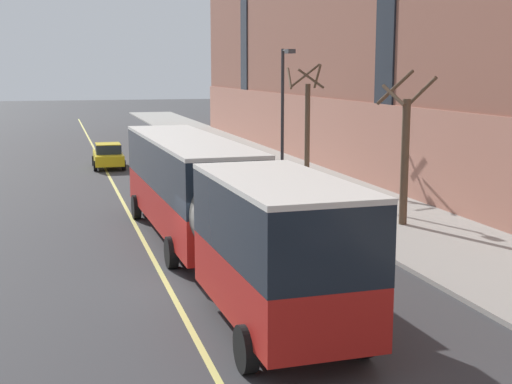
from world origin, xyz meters
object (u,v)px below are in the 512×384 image
parked_car_champagne_3 (183,142)px  street_tree_far_uptown (405,150)px  taxi_cab (108,156)px  street_tree_far_downtown (307,121)px  fire_hydrant (359,223)px  city_bus (210,198)px  street_lamp (284,105)px  parked_car_black_2 (274,195)px

parked_car_champagne_3 → street_tree_far_uptown: street_tree_far_uptown is taller
taxi_cab → street_tree_far_downtown: size_ratio=0.69×
parked_car_champagne_3 → fire_hydrant: bearing=-86.9°
parked_car_champagne_3 → city_bus: bearing=-98.4°
street_tree_far_downtown → fire_hydrant: street_tree_far_downtown is taller
parked_car_champagne_3 → street_lamp: (1.66, -19.29, 3.63)m
fire_hydrant → parked_car_champagne_3: bearing=93.1°
parked_car_champagne_3 → street_tree_far_downtown: size_ratio=0.70×
city_bus → street_lamp: bearing=62.0°
city_bus → taxi_cab: bearing=93.5°
city_bus → parked_car_black_2: bearing=59.0°
parked_car_black_2 → parked_car_champagne_3: (0.25, 23.85, -0.00)m
taxi_cab → street_tree_far_uptown: bearing=-64.6°
fire_hydrant → street_lamp: bearing=89.4°
taxi_cab → fire_hydrant: (7.59, -21.48, -0.29)m
city_bus → street_tree_far_downtown: size_ratio=3.06×
parked_car_champagne_3 → street_tree_far_downtown: 17.45m
parked_car_black_2 → street_lamp: street_lamp is taller
parked_car_black_2 → parked_car_champagne_3: size_ratio=1.05×
parked_car_black_2 → street_tree_far_uptown: bearing=-45.1°
parked_car_champagne_3 → street_lamp: 19.70m
street_tree_far_uptown → street_lamp: size_ratio=0.86×
taxi_cab → street_tree_far_uptown: (9.80, -20.64, 2.30)m
city_bus → taxi_cab: 23.88m
parked_car_champagne_3 → street_tree_far_downtown: bearing=-77.5°
city_bus → street_lamp: street_lamp is taller
parked_car_champagne_3 → street_tree_far_uptown: 28.22m
parked_car_champagne_3 → street_tree_far_uptown: bearing=-82.3°
taxi_cab → street_tree_far_uptown: street_tree_far_uptown is taller
taxi_cab → street_tree_far_downtown: (9.76, -9.60, 2.64)m
taxi_cab → fire_hydrant: 22.78m
city_bus → street_lamp: (6.23, 11.74, 2.27)m
taxi_cab → city_bus: bearing=-86.5°
city_bus → street_tree_far_downtown: street_tree_far_downtown is taller
street_lamp → fire_hydrant: size_ratio=9.68×
city_bus → street_lamp: size_ratio=2.77×
street_tree_far_uptown → fire_hydrant: bearing=-159.3°
fire_hydrant → taxi_cab: bearing=109.5°
taxi_cab → parked_car_black_2: bearing=-70.8°
parked_car_black_2 → street_tree_far_downtown: (3.98, 7.01, 2.64)m
taxi_cab → street_lamp: bearing=-57.5°
parked_car_black_2 → street_tree_far_downtown: size_ratio=0.73×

